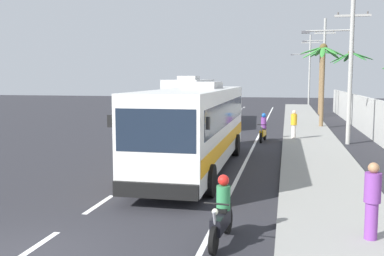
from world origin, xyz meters
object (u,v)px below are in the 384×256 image
Objects in this scene: coach_bus_far_lane at (192,100)px; utility_pole_far at (323,65)px; pedestrian_far_walk at (372,199)px; palm_nearest at (351,68)px; pedestrian_near_kerb at (294,124)px; utility_pole_mid at (349,61)px; coach_bus_foreground at (197,124)px; motorcycle_beside_bus at (263,130)px; utility_pole_distant at (309,68)px; motorcycle_trailing at (222,215)px; palm_third at (321,70)px; palm_second at (323,67)px.

utility_pole_far is at bearing 44.92° from coach_bus_far_lane.
palm_nearest is at bearing 148.36° from pedestrian_far_walk.
utility_pole_mid is (2.89, -0.64, 3.64)m from pedestrian_near_kerb.
motorcycle_beside_bus is (2.25, 8.71, -1.19)m from coach_bus_foreground.
utility_pole_distant is at bearing -69.33° from pedestrian_near_kerb.
utility_pole_mid is at bearing -90.12° from utility_pole_far.
utility_pole_distant is (4.27, 54.26, 4.55)m from motorcycle_trailing.
pedestrian_near_kerb is at bearing 83.92° from motorcycle_trailing.
coach_bus_foreground is at bearing -77.13° from coach_bus_far_lane.
utility_pole_far is (2.92, 18.27, 3.99)m from pedestrian_near_kerb.
utility_pole_far reaches higher than motorcycle_beside_bus.
utility_pole_mid is 0.93× the size of utility_pole_far.
motorcycle_beside_bus is 1.00× the size of motorcycle_trailing.
palm_third is at bearing 90.88° from utility_pole_far.
pedestrian_far_walk is (3.23, -16.07, 0.38)m from motorcycle_beside_bus.
palm_third is (10.73, 13.01, 2.59)m from coach_bus_far_lane.
pedestrian_near_kerb is at bearing 15.43° from motorcycle_beside_bus.
palm_second is (2.11, 7.51, 3.54)m from pedestrian_near_kerb.
palm_second reaches higher than pedestrian_near_kerb.
palm_nearest is 1.00× the size of palm_second.
coach_bus_foreground is 9.22m from pedestrian_far_walk.
motorcycle_trailing is (-0.05, -16.59, -0.04)m from motorcycle_beside_bus.
pedestrian_far_walk is at bearing 119.49° from pedestrian_near_kerb.
utility_pole_distant is at bearing 90.66° from utility_pole_mid.
utility_pole_distant is 1.54× the size of palm_nearest.
motorcycle_trailing is 0.31× the size of palm_second.
palm_second reaches higher than pedestrian_far_walk.
motorcycle_beside_bus is 0.21× the size of utility_pole_far.
coach_bus_far_lane is 10.15m from motorcycle_beside_bus.
coach_bus_far_lane is at bearing -135.08° from utility_pole_far.
utility_pole_distant reaches higher than utility_pole_mid.
coach_bus_far_lane is at bearing -109.15° from utility_pole_distant.
pedestrian_near_kerb is (1.77, 0.49, 0.36)m from motorcycle_beside_bus.
coach_bus_far_lane is 25.85m from pedestrian_far_walk.
motorcycle_beside_bus is 21.89m from palm_third.
utility_pole_far is at bearing 85.66° from palm_second.
coach_bus_far_lane is 1.29× the size of utility_pole_far.
palm_third reaches higher than pedestrian_near_kerb.
palm_nearest is at bearing 77.97° from motorcycle_trailing.
coach_bus_far_lane is at bearing 127.15° from motorcycle_beside_bus.
utility_pole_mid reaches higher than palm_third.
utility_pole_distant is at bearing 85.50° from motorcycle_trailing.
palm_nearest is at bearing 69.72° from coach_bus_foreground.
palm_third is at bearing 50.47° from coach_bus_far_lane.
motorcycle_trailing is at bearing -94.50° from utility_pole_distant.
palm_third is (-0.03, 2.27, -0.42)m from utility_pole_far.
palm_second is at bearing -93.43° from palm_third.
utility_pole_mid is (10.73, -8.17, 2.65)m from coach_bus_far_lane.
palm_third is at bearing 76.92° from coach_bus_foreground.
utility_pole_mid is at bearing 51.08° from coach_bus_foreground.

